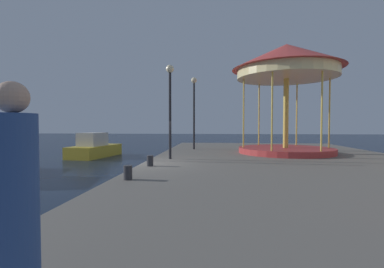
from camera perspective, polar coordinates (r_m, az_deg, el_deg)
ground_plane at (r=11.37m, az=-10.25°, el=-9.96°), size 120.00×120.00×0.00m
quay_dock at (r=11.32m, az=21.00°, el=-8.05°), size 12.07×24.82×0.80m
motorboat_yellow at (r=20.96m, az=-19.98°, el=-2.81°), size 2.60×4.60×1.78m
carousel at (r=15.78m, az=19.37°, el=12.44°), size 5.85×5.85×5.90m
lamp_post_mid_promenade at (r=12.22m, az=-4.69°, el=8.31°), size 0.36×0.36×4.23m
lamp_post_far_end at (r=17.06m, az=0.42°, el=7.10°), size 0.36×0.36×4.53m
bollard_north at (r=7.83m, az=-13.42°, el=-7.95°), size 0.24×0.24×0.40m
bollard_center at (r=10.21m, az=-8.87°, el=-5.61°), size 0.24×0.24×0.40m
person_mid_promenade at (r=2.52m, az=-33.44°, el=-13.57°), size 0.34×0.34×1.86m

